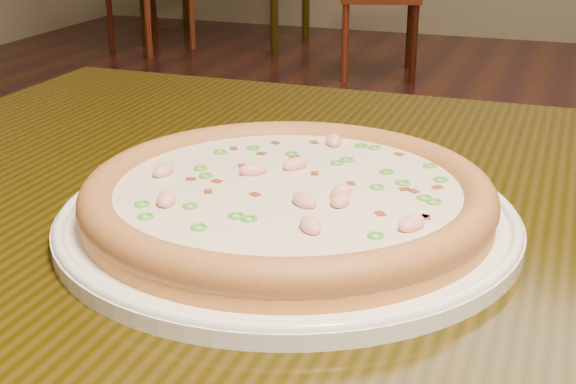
% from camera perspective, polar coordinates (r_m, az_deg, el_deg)
% --- Properties ---
extents(hero_table, '(1.20, 0.80, 0.75)m').
position_cam_1_polar(hero_table, '(0.70, 10.88, -9.72)').
color(hero_table, black).
rests_on(hero_table, ground).
extents(plate, '(0.36, 0.36, 0.02)m').
position_cam_1_polar(plate, '(0.63, 0.00, -1.80)').
color(plate, white).
rests_on(plate, hero_table).
extents(pizza, '(0.32, 0.32, 0.03)m').
position_cam_1_polar(pizza, '(0.62, 0.00, -0.25)').
color(pizza, '#CB833B').
rests_on(pizza, plate).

